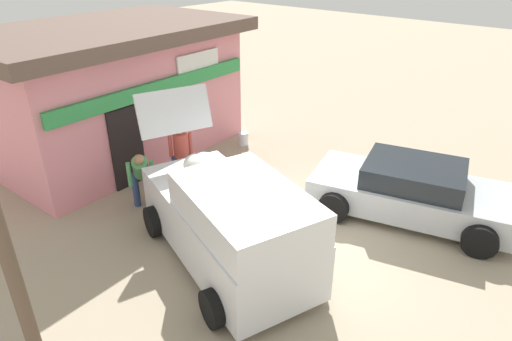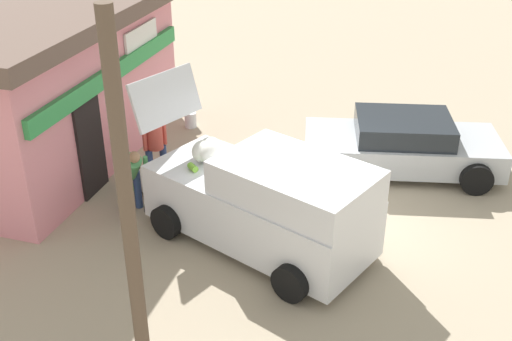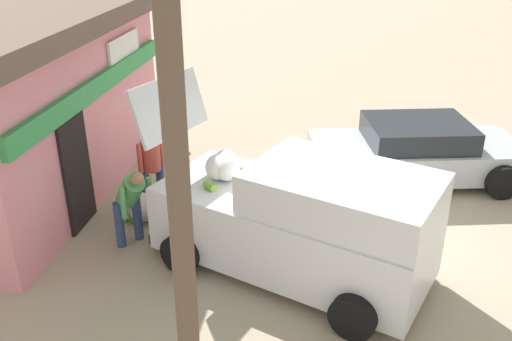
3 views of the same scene
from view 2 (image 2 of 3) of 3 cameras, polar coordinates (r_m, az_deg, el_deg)
The scene contains 9 objects.
ground_plane at distance 12.45m, azimuth 5.08°, elevation -4.02°, with size 60.00×60.00×0.00m, color tan.
storefront_bar at distance 14.73m, azimuth -19.33°, elevation 7.64°, with size 7.35×4.87×3.53m.
delivery_van at distance 11.08m, azimuth 0.79°, elevation -2.78°, with size 3.13×4.77×2.73m.
parked_sedan at distance 14.15m, azimuth 13.09°, elevation 2.29°, with size 3.04×4.56×1.24m.
vendor_standing at distance 13.27m, azimuth -9.15°, elevation 2.53°, with size 0.50×0.47×1.65m.
customer_bending at distance 12.26m, azimuth -11.31°, elevation -0.32°, with size 0.67×0.71×1.47m.
unloaded_banana_pile at distance 13.34m, azimuth -9.99°, elevation -0.89°, with size 0.88×0.81×0.47m.
paint_bucket at distance 16.10m, azimuth -5.97°, elevation 4.61°, with size 0.30×0.30×0.39m, color silver.
utility_pole at distance 7.79m, azimuth -11.59°, elevation -3.94°, with size 0.20×0.20×5.13m, color brown.
Camera 2 is at (-10.21, -2.52, 6.66)m, focal length 44.00 mm.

